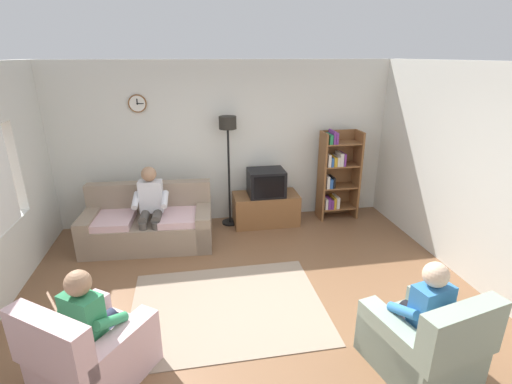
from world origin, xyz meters
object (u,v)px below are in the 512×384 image
Objects in this scene: tv at (266,183)px; armchair_near_bookshelf at (423,343)px; person_on_couch at (151,204)px; person_in_right_armchair at (421,309)px; tv_stand at (266,209)px; floor_lamp at (228,141)px; couch at (149,225)px; person_in_left_armchair at (94,318)px; armchair_near_window at (91,353)px; bookshelf at (336,174)px.

armchair_near_bookshelf is at bearing -77.41° from tv.
person_on_couch reaches higher than person_in_right_armchair.
tv_stand is 0.89× the size of person_on_couch.
floor_lamp is 3.80m from person_in_right_armchair.
person_in_left_armchair reaches higher than couch.
tv is at bearing 53.83° from person_in_left_armchair.
tv is 0.94m from floor_lamp.
armchair_near_window reaches higher than tv_stand.
couch is 2.62m from armchair_near_window.
bookshelf is 1.41× the size of person_in_left_armchair.
couch is 1.78× the size of tv_stand.
person_on_couch is at bearing -152.59° from floor_lamp.
person_on_couch is 3.82m from person_in_right_armchair.
person_on_couch is at bearing 81.91° from armchair_near_window.
person_on_couch is (-1.84, -0.54, 0.43)m from tv_stand.
tv is 1.27m from bookshelf.
person_in_right_armchair is at bearing -77.49° from tv_stand.
person_in_right_armchair is (2.66, -2.92, 0.29)m from couch.
person_in_left_armchair and person_in_right_armchair have the same top height.
person_in_left_armchair is at bearing -116.62° from floor_lamp.
tv is (1.92, 0.41, 0.44)m from couch.
floor_lamp reaches higher than person_in_right_armchair.
person_in_left_armchair is at bearing 54.05° from armchair_near_window.
floor_lamp reaches higher than person_on_couch.
floor_lamp is (-1.88, 0.03, 0.65)m from bookshelf.
person_on_couch is (-1.23, -0.64, -0.75)m from floor_lamp.
tv is at bearing -175.71° from bookshelf.
person_on_couch is 1.11× the size of person_in_right_armchair.
floor_lamp reaches higher than armchair_near_bookshelf.
tv is 3.53m from armchair_near_bookshelf.
person_on_couch is 2.44m from person_in_left_armchair.
person_in_left_armchair is 2.92m from person_in_right_armchair.
tv is 0.58× the size of armchair_near_bookshelf.
bookshelf is 4.57m from person_in_left_armchair.
tv_stand is 1.97m from person_on_couch.
couch and armchair_near_bookshelf have the same top height.
tv_stand is 0.98× the size of person_in_left_armchair.
person_in_right_armchair is (2.94, -0.32, 0.32)m from armchair_near_window.
couch is at bearing 83.81° from armchair_near_window.
person_in_right_armchair is at bearing -7.73° from person_in_left_armchair.
person_on_couch is 1.11× the size of person_in_left_armchair.
bookshelf reaches higher than tv.
bookshelf reaches higher than person_in_left_armchair.
couch is 1.58× the size of person_on_couch.
tv_stand is 3.45m from person_in_right_armchair.
armchair_near_bookshelf is at bearing -48.05° from person_on_couch.
tv_stand is 1.38m from bookshelf.
person_in_left_armchair reaches higher than armchair_near_bookshelf.
couch is at bearing 131.67° from armchair_near_bookshelf.
floor_lamp is 3.70m from armchair_near_window.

